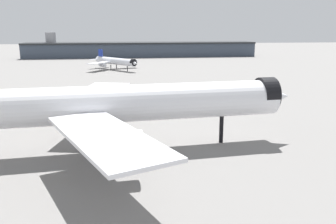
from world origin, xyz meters
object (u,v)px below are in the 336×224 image
Objects in this scene: airliner_near_gate at (124,104)px; airliner_far_taxiway at (115,61)px; traffic_cone_near_nose at (101,107)px; traffic_cone_wingtip at (207,106)px; baggage_tug_wing at (10,113)px.

airliner_near_gate reaches higher than airliner_far_taxiway.
airliner_near_gate reaches higher than traffic_cone_near_nose.
traffic_cone_near_nose is at bearing 174.59° from traffic_cone_wingtip.
baggage_tug_wing is at bearing -52.29° from airliner_far_taxiway.
traffic_cone_wingtip is at bearing -136.74° from baggage_tug_wing.
traffic_cone_near_nose is 0.90× the size of traffic_cone_wingtip.
airliner_near_gate is 19.22× the size of baggage_tug_wing.
airliner_far_taxiway reaches higher than traffic_cone_wingtip.
airliner_near_gate is at bearing -79.99° from traffic_cone_near_nose.
airliner_far_taxiway is 100.37m from traffic_cone_wingtip.
airliner_far_taxiway is 104.56m from baggage_tug_wing.
airliner_near_gate is 41.64m from baggage_tug_wing.
traffic_cone_near_nose is at bearing -122.96° from baggage_tug_wing.
airliner_near_gate is 2.16× the size of airliner_far_taxiway.
airliner_far_taxiway is 51.90× the size of traffic_cone_near_nose.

